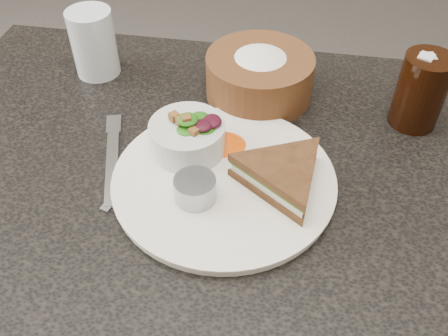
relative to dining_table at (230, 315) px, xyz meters
name	(u,v)px	position (x,y,z in m)	size (l,w,h in m)	color
dining_table	(230,315)	(0.00, 0.00, 0.00)	(1.00, 0.70, 0.75)	black
dinner_plate	(224,180)	(-0.01, -0.01, 0.38)	(0.30, 0.30, 0.01)	white
sandwich	(283,175)	(0.07, -0.02, 0.41)	(0.15, 0.15, 0.04)	#503119
salad_bowl	(187,132)	(-0.07, 0.03, 0.42)	(0.11, 0.11, 0.06)	silver
dressing_ramekin	(195,189)	(-0.04, -0.06, 0.40)	(0.05, 0.05, 0.03)	#8F959E
orange_wedge	(227,139)	(-0.02, 0.05, 0.40)	(0.06, 0.06, 0.03)	#FF5808
fork	(112,162)	(-0.17, 0.00, 0.38)	(0.02, 0.17, 0.00)	#9C9DA0
knife	(144,165)	(-0.13, 0.00, 0.38)	(0.01, 0.19, 0.00)	#92959E
bread_basket	(260,70)	(0.01, 0.20, 0.42)	(0.17, 0.17, 0.10)	brown
cola_glass	(422,88)	(0.26, 0.17, 0.44)	(0.07, 0.07, 0.13)	black
water_glass	(94,43)	(-0.27, 0.22, 0.43)	(0.07, 0.07, 0.11)	silver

